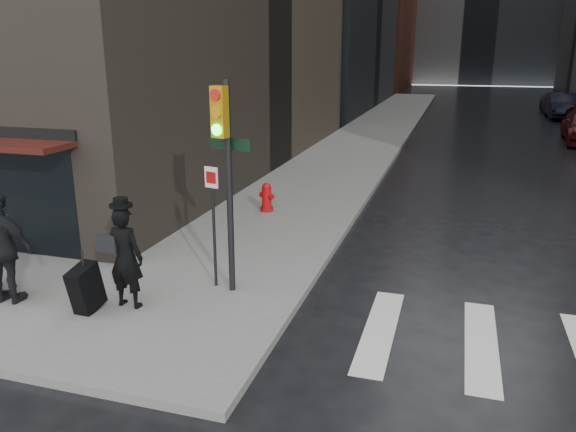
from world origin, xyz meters
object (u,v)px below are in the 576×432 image
object	(u,v)px
traffic_light	(224,160)
fire_hydrant	(267,198)
man_overcoat	(117,262)
parked_car_6	(557,102)
parked_car_5	(562,106)
man_greycoat	(3,249)

from	to	relation	value
traffic_light	fire_hydrant	distance (m)	5.83
man_overcoat	parked_car_6	world-z (taller)	man_overcoat
parked_car_5	traffic_light	bearing A→B (deg)	-107.02
man_overcoat	fire_hydrant	world-z (taller)	man_overcoat
man_overcoat	fire_hydrant	size ratio (longest dim) A/B	2.47
man_overcoat	parked_car_5	bearing A→B (deg)	-106.84
parked_car_6	fire_hydrant	bearing A→B (deg)	-105.21
traffic_light	fire_hydrant	bearing A→B (deg)	115.14
traffic_light	man_greycoat	bearing A→B (deg)	-142.45
man_greycoat	parked_car_6	bearing A→B (deg)	-112.54
parked_car_5	man_greycoat	bearing A→B (deg)	-111.46
man_greycoat	fire_hydrant	bearing A→B (deg)	-112.56
man_greycoat	traffic_light	world-z (taller)	traffic_light
man_greycoat	parked_car_5	bearing A→B (deg)	-114.70
fire_hydrant	parked_car_6	size ratio (longest dim) A/B	0.17
man_greycoat	parked_car_6	size ratio (longest dim) A/B	0.41
man_greycoat	fire_hydrant	distance (m)	7.33
parked_car_5	parked_car_6	size ratio (longest dim) A/B	1.04
traffic_light	parked_car_6	xyz separation A→B (m)	(10.90, 38.77, -1.95)
traffic_light	parked_car_5	distance (m)	34.90
traffic_light	fire_hydrant	xyz separation A→B (m)	(-1.07, 5.32, -2.12)
man_greycoat	fire_hydrant	xyz separation A→B (m)	(2.46, 6.87, -0.64)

